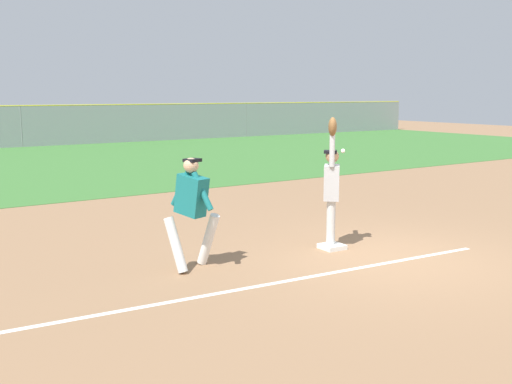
{
  "coord_description": "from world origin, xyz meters",
  "views": [
    {
      "loc": [
        -7.22,
        -6.85,
        2.68
      ],
      "look_at": [
        -1.65,
        1.48,
        1.05
      ],
      "focal_mm": 42.91,
      "sensor_mm": 36.0,
      "label": 1
    }
  ],
  "objects_px": {
    "first_base": "(332,247)",
    "parked_car_red": "(42,129)",
    "baseball": "(343,151)",
    "parked_car_black": "(129,127)",
    "fielder": "(332,184)",
    "runner": "(192,205)",
    "parked_car_tan": "(205,124)"
  },
  "relations": [
    {
      "from": "first_base",
      "to": "parked_car_black",
      "type": "bearing_deg",
      "value": 74.95
    },
    {
      "from": "fielder",
      "to": "baseball",
      "type": "height_order",
      "value": "fielder"
    },
    {
      "from": "fielder",
      "to": "baseball",
      "type": "relative_size",
      "value": 30.81
    },
    {
      "from": "first_base",
      "to": "parked_car_black",
      "type": "height_order",
      "value": "parked_car_black"
    },
    {
      "from": "fielder",
      "to": "parked_car_red",
      "type": "bearing_deg",
      "value": -52.84
    },
    {
      "from": "parked_car_red",
      "to": "baseball",
      "type": "bearing_deg",
      "value": -89.74
    },
    {
      "from": "runner",
      "to": "parked_car_black",
      "type": "relative_size",
      "value": 0.39
    },
    {
      "from": "first_base",
      "to": "parked_car_black",
      "type": "relative_size",
      "value": 0.09
    },
    {
      "from": "runner",
      "to": "fielder",
      "type": "bearing_deg",
      "value": -23.21
    },
    {
      "from": "baseball",
      "to": "parked_car_black",
      "type": "relative_size",
      "value": 0.02
    },
    {
      "from": "parked_car_tan",
      "to": "parked_car_black",
      "type": "bearing_deg",
      "value": -175.39
    },
    {
      "from": "fielder",
      "to": "parked_car_tan",
      "type": "relative_size",
      "value": 0.52
    },
    {
      "from": "parked_car_black",
      "to": "first_base",
      "type": "bearing_deg",
      "value": -107.15
    },
    {
      "from": "fielder",
      "to": "parked_car_tan",
      "type": "xyz_separation_m",
      "value": [
        12.73,
        27.51,
        -0.45
      ]
    },
    {
      "from": "first_base",
      "to": "runner",
      "type": "bearing_deg",
      "value": 174.2
    },
    {
      "from": "runner",
      "to": "parked_car_black",
      "type": "distance_m",
      "value": 28.6
    },
    {
      "from": "runner",
      "to": "baseball",
      "type": "xyz_separation_m",
      "value": [
        2.71,
        -0.35,
        0.71
      ]
    },
    {
      "from": "fielder",
      "to": "parked_car_red",
      "type": "height_order",
      "value": "fielder"
    },
    {
      "from": "parked_car_tan",
      "to": "parked_car_red",
      "type": "bearing_deg",
      "value": -179.12
    },
    {
      "from": "parked_car_red",
      "to": "first_base",
      "type": "bearing_deg",
      "value": -90.0
    },
    {
      "from": "first_base",
      "to": "runner",
      "type": "xyz_separation_m",
      "value": [
        -2.59,
        0.26,
        0.96
      ]
    },
    {
      "from": "parked_car_tan",
      "to": "first_base",
      "type": "bearing_deg",
      "value": -115.47
    },
    {
      "from": "runner",
      "to": "parked_car_tan",
      "type": "bearing_deg",
      "value": 41.11
    },
    {
      "from": "first_base",
      "to": "runner",
      "type": "distance_m",
      "value": 2.77
    },
    {
      "from": "baseball",
      "to": "parked_car_black",
      "type": "bearing_deg",
      "value": 75.24
    },
    {
      "from": "fielder",
      "to": "baseball",
      "type": "xyz_separation_m",
      "value": [
        0.08,
        -0.19,
        0.59
      ]
    },
    {
      "from": "first_base",
      "to": "parked_car_red",
      "type": "height_order",
      "value": "parked_car_red"
    },
    {
      "from": "fielder",
      "to": "baseball",
      "type": "bearing_deg",
      "value": 154.16
    },
    {
      "from": "parked_car_tan",
      "to": "baseball",
      "type": "bearing_deg",
      "value": -115.19
    },
    {
      "from": "fielder",
      "to": "first_base",
      "type": "bearing_deg",
      "value": 106.51
    },
    {
      "from": "first_base",
      "to": "parked_car_black",
      "type": "xyz_separation_m",
      "value": [
        7.29,
        27.1,
        0.63
      ]
    },
    {
      "from": "fielder",
      "to": "parked_car_red",
      "type": "distance_m",
      "value": 27.32
    }
  ]
}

